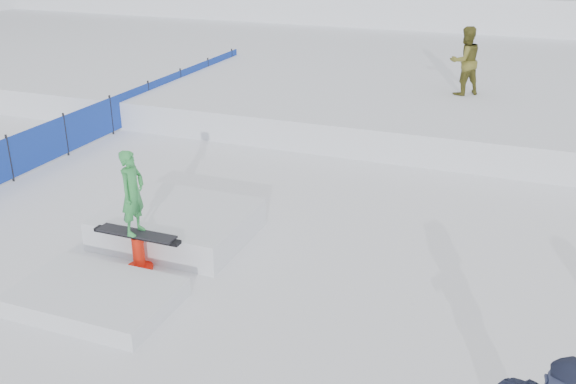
% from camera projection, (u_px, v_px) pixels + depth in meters
% --- Properties ---
extents(ground, '(120.00, 120.00, 0.00)m').
position_uv_depth(ground, '(212.00, 299.00, 9.98)').
color(ground, white).
extents(snow_berm, '(60.00, 14.00, 2.40)m').
position_uv_depth(snow_berm, '(463.00, 7.00, 35.32)').
color(snow_berm, white).
rests_on(snow_berm, ground).
extents(snow_midrise, '(50.00, 18.00, 0.80)m').
position_uv_depth(snow_midrise, '(413.00, 71.00, 23.59)').
color(snow_midrise, white).
rests_on(snow_midrise, ground).
extents(safety_fence, '(0.05, 16.00, 1.10)m').
position_uv_depth(safety_fence, '(111.00, 115.00, 17.61)').
color(safety_fence, '#1637A5').
rests_on(safety_fence, ground).
extents(walker_olive, '(1.20, 1.17, 1.95)m').
position_uv_depth(walker_olive, '(465.00, 61.00, 18.37)').
color(walker_olive, brown).
rests_on(walker_olive, snow_midrise).
extents(jib_rail_feature, '(2.60, 4.40, 2.11)m').
position_uv_depth(jib_rail_feature, '(157.00, 239.00, 11.22)').
color(jib_rail_feature, white).
rests_on(jib_rail_feature, ground).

